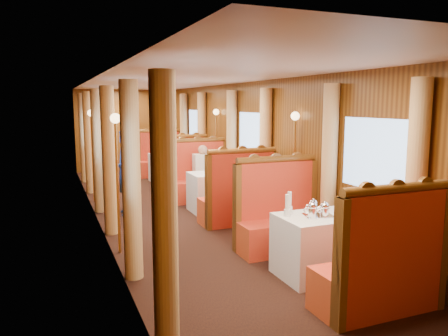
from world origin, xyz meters
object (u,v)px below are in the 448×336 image
table_far (170,167)px  passenger (203,167)px  rose_vase_far (171,147)px  banquette_near_aft (280,221)px  steward (126,172)px  teapot_left (312,212)px  fruit_plate (353,214)px  banquette_mid_aft (200,181)px  table_mid (217,192)px  teapot_back (313,209)px  banquette_mid_fwd (238,200)px  teapot_right (324,212)px  banquette_far_aft (161,161)px  tea_tray (318,216)px  banquette_near_fwd (381,271)px  table_near (322,245)px  rose_vase_mid (219,164)px  banquette_far_fwd (181,171)px

table_far → passenger: (-0.00, -2.69, 0.37)m
rose_vase_far → table_far: bearing=-179.4°
rose_vase_far → passenger: passenger is taller
banquette_near_aft → steward: (-1.69, 2.88, 0.39)m
teapot_left → fruit_plate: size_ratio=0.77×
banquette_mid_aft → fruit_plate: size_ratio=5.59×
table_mid → teapot_back: teapot_back is taller
table_mid → steward: steward is taller
table_mid → banquette_mid_fwd: 1.02m
banquette_mid_aft → teapot_right: 4.61m
banquette_mid_fwd → banquette_near_aft: bearing=-90.0°
table_far → teapot_left: (-0.19, -7.07, 0.45)m
banquette_far_aft → steward: size_ratio=0.82×
table_far → tea_tray: tea_tray is taller
table_far → fruit_plate: size_ratio=4.38×
rose_vase_far → teapot_back: bearing=-90.9°
banquette_far_aft → teapot_back: 7.94m
banquette_mid_aft → tea_tray: (-0.07, -4.53, 0.33)m
banquette_mid_fwd → fruit_plate: (0.33, -2.64, 0.35)m
banquette_near_fwd → rose_vase_far: banquette_near_fwd is taller
banquette_near_fwd → banquette_near_aft: size_ratio=1.00×
teapot_right → fruit_plate: teapot_right is taller
banquette_far_aft → passenger: 3.71m
table_near → rose_vase_mid: 3.52m
teapot_left → fruit_plate: (0.52, -0.08, -0.06)m
banquette_mid_fwd → teapot_back: bearing=-91.9°
fruit_plate → steward: (-2.01, 4.05, 0.04)m
teapot_right → teapot_back: 0.17m
banquette_far_fwd → rose_vase_mid: banquette_far_fwd is taller
banquette_near_fwd → banquette_mid_aft: bearing=90.0°
rose_vase_mid → banquette_near_aft: bearing=-90.6°
banquette_mid_aft → table_near: bearing=-90.0°
banquette_mid_aft → banquette_far_aft: bearing=90.0°
table_mid → passenger: size_ratio=1.38×
banquette_far_aft → teapot_back: size_ratio=7.81×
teapot_right → rose_vase_mid: size_ratio=0.47×
tea_tray → rose_vase_mid: 3.50m
passenger → banquette_far_aft: bearing=90.0°
fruit_plate → rose_vase_mid: bearing=94.8°
table_near → banquette_near_fwd: size_ratio=0.78×
table_near → table_mid: bearing=90.0°
steward → passenger: size_ratio=2.14×
fruit_plate → banquette_mid_aft: bearing=94.0°
banquette_far_fwd → teapot_left: (-0.19, -6.06, 0.40)m
banquette_near_aft → table_mid: 2.49m
banquette_far_fwd → banquette_mid_fwd: bearing=-90.0°
banquette_near_aft → banquette_mid_fwd: bearing=90.0°
banquette_far_aft → teapot_left: 8.10m
banquette_mid_aft → banquette_far_fwd: 1.47m
table_mid → teapot_back: (-0.08, -3.41, 0.44)m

